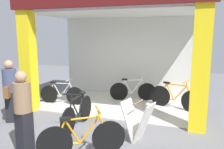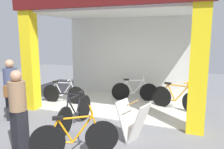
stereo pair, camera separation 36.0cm
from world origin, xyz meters
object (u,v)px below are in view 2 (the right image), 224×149
object	(u,v)px
bicycle_parked_1	(75,138)
sandwich_board_sign	(133,122)
bicycle_inside_1	(63,93)
bicycle_inside_0	(134,91)
pedestrian_1	(18,110)
bicycle_parked_0	(76,112)
bicycle_inside_2	(176,98)
pedestrian_0	(11,89)

from	to	relation	value
bicycle_parked_1	sandwich_board_sign	world-z (taller)	bicycle_parked_1
bicycle_inside_1	bicycle_parked_1	distance (m)	3.61
bicycle_inside_0	pedestrian_1	world-z (taller)	pedestrian_1
sandwich_board_sign	bicycle_inside_0	bearing A→B (deg)	105.61
bicycle_parked_0	sandwich_board_sign	bearing A→B (deg)	-8.17
bicycle_inside_0	bicycle_parked_1	bearing A→B (deg)	-90.08
bicycle_parked_1	sandwich_board_sign	size ratio (longest dim) A/B	1.59
sandwich_board_sign	pedestrian_1	distance (m)	2.40
bicycle_parked_0	bicycle_inside_1	bearing A→B (deg)	131.88
bicycle_inside_1	bicycle_inside_2	bearing A→B (deg)	10.48
bicycle_parked_1	sandwich_board_sign	bearing A→B (deg)	50.42
pedestrian_1	bicycle_inside_1	bearing A→B (deg)	108.55
bicycle_inside_2	bicycle_parked_1	bearing A→B (deg)	-113.04
bicycle_inside_0	sandwich_board_sign	bearing A→B (deg)	-74.39
bicycle_parked_1	pedestrian_0	distance (m)	2.91
bicycle_inside_2	bicycle_parked_1	world-z (taller)	bicycle_inside_2
bicycle_inside_0	pedestrian_1	bearing A→B (deg)	-105.01
bicycle_inside_0	bicycle_inside_1	world-z (taller)	bicycle_inside_0
bicycle_inside_0	sandwich_board_sign	world-z (taller)	bicycle_inside_0
bicycle_parked_0	pedestrian_1	world-z (taller)	pedestrian_1
bicycle_parked_1	pedestrian_0	xyz separation A→B (m)	(-2.66, 1.07, 0.50)
pedestrian_1	pedestrian_0	bearing A→B (deg)	139.25
bicycle_inside_2	bicycle_parked_0	world-z (taller)	bicycle_parked_0
bicycle_parked_1	bicycle_inside_0	bearing A→B (deg)	89.92
sandwich_board_sign	bicycle_parked_0	bearing A→B (deg)	171.83
bicycle_inside_2	bicycle_parked_0	bearing A→B (deg)	-134.44
bicycle_parked_0	sandwich_board_sign	world-z (taller)	bicycle_parked_0
bicycle_parked_0	pedestrian_1	bearing A→B (deg)	-105.23
bicycle_inside_1	sandwich_board_sign	xyz separation A→B (m)	(3.04, -1.84, 0.10)
bicycle_parked_0	pedestrian_0	world-z (taller)	pedestrian_0
bicycle_parked_0	bicycle_parked_1	bearing A→B (deg)	-59.58
bicycle_parked_1	bicycle_inside_2	bearing A→B (deg)	66.96
bicycle_inside_2	sandwich_board_sign	bearing A→B (deg)	-104.65
bicycle_inside_0	pedestrian_0	bearing A→B (deg)	-131.65
bicycle_parked_0	bicycle_inside_0	bearing A→B (deg)	75.10
bicycle_inside_1	bicycle_parked_0	xyz separation A→B (m)	(1.45, -1.61, 0.04)
bicycle_inside_2	pedestrian_1	world-z (taller)	pedestrian_1
bicycle_inside_2	bicycle_parked_1	distance (m)	3.87
pedestrian_1	bicycle_parked_1	bearing A→B (deg)	11.33
bicycle_inside_2	bicycle_parked_0	size ratio (longest dim) A/B	0.95
bicycle_inside_0	pedestrian_1	distance (m)	4.47
bicycle_inside_2	pedestrian_0	xyz separation A→B (m)	(-4.17, -2.49, 0.49)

